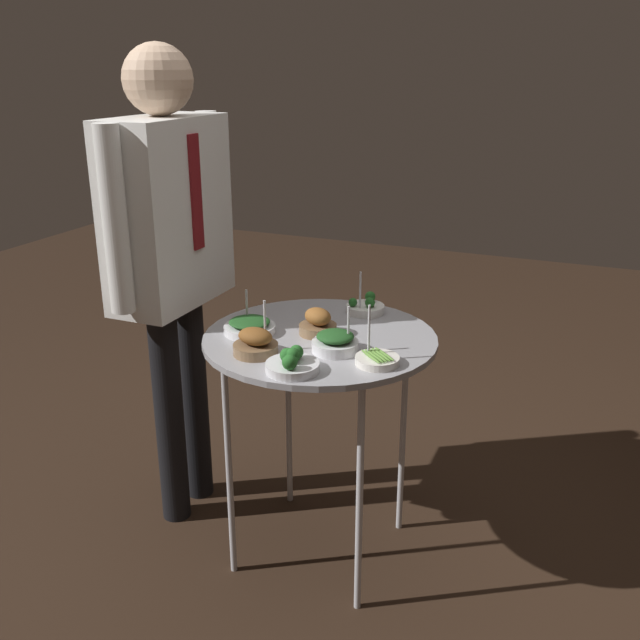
{
  "coord_description": "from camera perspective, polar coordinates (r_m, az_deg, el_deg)",
  "views": [
    {
      "loc": [
        -1.8,
        -0.77,
        1.52
      ],
      "look_at": [
        0.0,
        0.0,
        0.8
      ],
      "focal_mm": 40.0,
      "sensor_mm": 36.0,
      "label": 1
    }
  ],
  "objects": [
    {
      "name": "ground_plane",
      "position": [
        2.48,
        0.0,
        -17.72
      ],
      "size": [
        8.0,
        8.0,
        0.0
      ],
      "primitive_type": "plane",
      "color": "black"
    },
    {
      "name": "serving_cart",
      "position": [
        2.12,
        0.0,
        -2.64
      ],
      "size": [
        0.69,
        0.69,
        0.75
      ],
      "color": "#939399",
      "rests_on": "ground_plane"
    },
    {
      "name": "bowl_roast_front_left",
      "position": [
        2.11,
        -0.17,
        -0.27
      ],
      "size": [
        0.11,
        0.11,
        0.08
      ],
      "color": "brown",
      "rests_on": "serving_cart"
    },
    {
      "name": "bowl_asparagus_front_right",
      "position": [
        1.91,
        4.59,
        -3.14
      ],
      "size": [
        0.12,
        0.12,
        0.16
      ],
      "color": "silver",
      "rests_on": "serving_cart"
    },
    {
      "name": "bowl_broccoli_far_rim",
      "position": [
        2.3,
        3.65,
        1.05
      ],
      "size": [
        0.12,
        0.12,
        0.15
      ],
      "color": "white",
      "rests_on": "serving_cart"
    },
    {
      "name": "bowl_spinach_back_right",
      "position": [
        1.99,
        1.23,
        -1.79
      ],
      "size": [
        0.13,
        0.13,
        0.13
      ],
      "color": "silver",
      "rests_on": "serving_cart"
    },
    {
      "name": "bowl_broccoli_mid_right",
      "position": [
        1.86,
        -2.25,
        -3.49
      ],
      "size": [
        0.14,
        0.14,
        0.07
      ],
      "color": "silver",
      "rests_on": "serving_cart"
    },
    {
      "name": "bowl_spinach_front_center",
      "position": [
        2.13,
        -5.65,
        -0.51
      ],
      "size": [
        0.15,
        0.15,
        0.12
      ],
      "color": "silver",
      "rests_on": "serving_cart"
    },
    {
      "name": "bowl_roast_mid_left",
      "position": [
        1.97,
        -5.18,
        -1.87
      ],
      "size": [
        0.13,
        0.13,
        0.15
      ],
      "color": "brown",
      "rests_on": "serving_cart"
    },
    {
      "name": "waiter_figure",
      "position": [
        2.32,
        -11.96,
        6.61
      ],
      "size": [
        0.58,
        0.22,
        1.57
      ],
      "color": "black",
      "rests_on": "ground_plane"
    }
  ]
}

